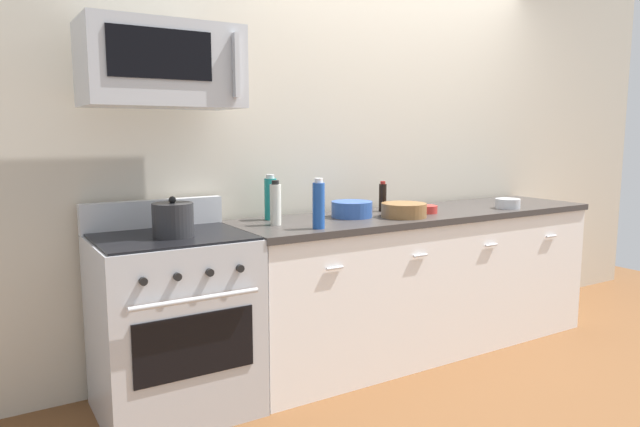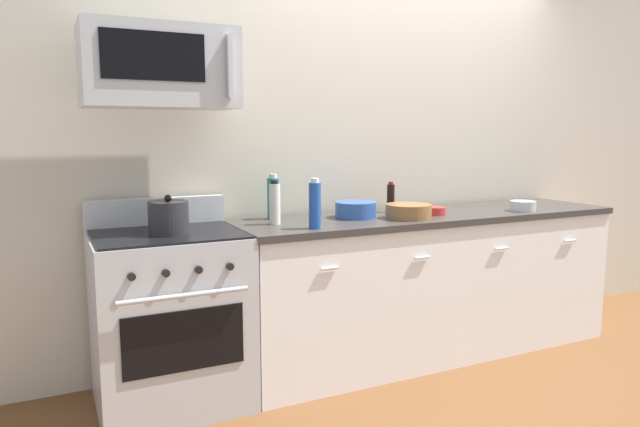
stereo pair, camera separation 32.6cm
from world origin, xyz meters
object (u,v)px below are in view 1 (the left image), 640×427
at_px(bottle_sparkling_teal, 271,198).
at_px(stockpot, 173,220).
at_px(bowl_blue_mixing, 352,209).
at_px(bowl_steel_prep, 508,203).
at_px(range_oven, 174,322).
at_px(bottle_soda_blue, 319,205).
at_px(bottle_soy_sauce_dark, 383,197).
at_px(bottle_vinegar_white, 276,204).
at_px(bowl_wooden_salad, 404,210).
at_px(bowl_red_small, 426,209).
at_px(microwave, 161,66).

distance_m(bottle_sparkling_teal, stockpot, 0.71).
distance_m(bowl_blue_mixing, bowl_steel_prep, 1.15).
relative_size(range_oven, bottle_soda_blue, 3.96).
xyz_separation_m(bottle_soy_sauce_dark, bowl_blue_mixing, (-0.32, -0.11, -0.04)).
relative_size(bottle_soda_blue, bowl_steel_prep, 1.65).
relative_size(bottle_soda_blue, bottle_vinegar_white, 1.09).
height_order(bottle_soy_sauce_dark, bowl_wooden_salad, bottle_soy_sauce_dark).
distance_m(bottle_soda_blue, bottle_sparkling_teal, 0.43).
bearing_deg(bowl_steel_prep, bottle_soda_blue, -178.77).
xyz_separation_m(bowl_wooden_salad, bowl_steel_prep, (0.86, -0.06, -0.01)).
bearing_deg(bowl_red_small, bottle_soda_blue, -170.56).
bearing_deg(bowl_blue_mixing, bowl_steel_prep, -11.03).
distance_m(bottle_soda_blue, bottle_soy_sauce_dark, 0.80).
bearing_deg(bowl_wooden_salad, stockpot, 176.98).
xyz_separation_m(range_oven, bottle_vinegar_white, (0.60, 0.01, 0.57)).
bearing_deg(bottle_soy_sauce_dark, range_oven, -174.22).
distance_m(range_oven, bowl_red_small, 1.71).
bearing_deg(bowl_blue_mixing, bottle_soda_blue, -147.18).
relative_size(bowl_wooden_salad, bowl_red_small, 1.98).
height_order(bottle_vinegar_white, bowl_wooden_salad, bottle_vinegar_white).
bearing_deg(bowl_red_small, microwave, 176.12).
xyz_separation_m(bottle_soy_sauce_dark, bowl_wooden_salad, (-0.05, -0.27, -0.05)).
bearing_deg(bowl_blue_mixing, bottle_soy_sauce_dark, 18.93).
bearing_deg(bowl_red_small, bottle_vinegar_white, 175.65).
distance_m(range_oven, bowl_wooden_salad, 1.49).
distance_m(bottle_vinegar_white, bowl_steel_prep, 1.67).
height_order(bowl_red_small, stockpot, stockpot).
distance_m(bottle_soda_blue, stockpot, 0.76).
bearing_deg(bowl_wooden_salad, bottle_vinegar_white, 170.09).
relative_size(microwave, bowl_steel_prep, 4.54).
height_order(bottle_soda_blue, bowl_steel_prep, bottle_soda_blue).
bearing_deg(stockpot, bottle_sparkling_teal, 21.14).
relative_size(range_oven, bowl_wooden_salad, 3.90).
bearing_deg(stockpot, bowl_wooden_salad, -3.02).
bearing_deg(range_oven, bottle_soda_blue, -16.27).
height_order(bottle_sparkling_teal, stockpot, bottle_sparkling_teal).
distance_m(microwave, bottle_soy_sauce_dark, 1.63).
height_order(bowl_steel_prep, stockpot, stockpot).
distance_m(bottle_vinegar_white, bowl_blue_mixing, 0.54).
xyz_separation_m(microwave, bowl_blue_mixing, (1.13, -0.01, -0.78)).
relative_size(bottle_soda_blue, bowl_blue_mixing, 1.09).
xyz_separation_m(microwave, bottle_soy_sauce_dark, (1.45, 0.10, -0.74)).
bearing_deg(bottle_sparkling_teal, bowl_blue_mixing, -19.66).
height_order(bottle_soy_sauce_dark, bowl_blue_mixing, bottle_soy_sauce_dark).
distance_m(range_oven, bowl_blue_mixing, 1.24).
height_order(range_oven, bottle_soda_blue, bottle_soda_blue).
distance_m(bowl_blue_mixing, stockpot, 1.13).
xyz_separation_m(microwave, stockpot, (-0.00, -0.10, -0.74)).
height_order(bottle_vinegar_white, bowl_blue_mixing, bottle_vinegar_white).
distance_m(bottle_soy_sauce_dark, stockpot, 1.46).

